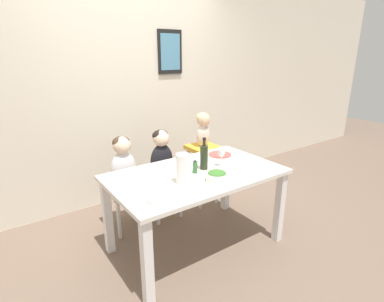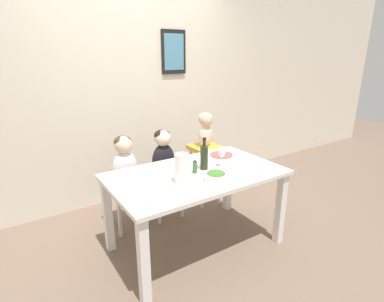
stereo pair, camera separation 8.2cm
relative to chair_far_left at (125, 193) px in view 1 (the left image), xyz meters
name	(u,v)px [view 1 (the left image)]	position (x,y,z in m)	size (l,w,h in m)	color
ground_plane	(196,245)	(0.40, -0.66, -0.39)	(14.00, 14.00, 0.00)	#705B4C
wall_back	(128,88)	(0.41, 0.69, 0.96)	(10.00, 0.09, 2.70)	beige
dining_table	(196,183)	(0.40, -0.66, 0.25)	(1.51, 0.88, 0.74)	silver
chair_far_left	(125,193)	(0.00, 0.00, 0.00)	(0.38, 0.39, 0.47)	silver
chair_far_center	(162,183)	(0.43, 0.00, 0.00)	(0.38, 0.39, 0.47)	silver
chair_right_highchair	(203,159)	(0.98, 0.00, 0.16)	(0.32, 0.34, 0.72)	silver
person_child_left	(123,160)	(0.00, 0.00, 0.35)	(0.25, 0.18, 0.51)	silver
person_child_center	(161,152)	(0.43, 0.00, 0.35)	(0.25, 0.18, 0.51)	black
person_baby_right	(203,126)	(0.98, 0.00, 0.56)	(0.18, 0.16, 0.39)	beige
wine_bottle	(204,157)	(0.51, -0.63, 0.47)	(0.07, 0.07, 0.29)	#232D19
paper_towel_roll	(183,169)	(0.18, -0.78, 0.47)	(0.11, 0.11, 0.25)	white
wine_glass_near	(221,152)	(0.68, -0.67, 0.48)	(0.07, 0.07, 0.19)	white
salad_bowl_large	(217,176)	(0.44, -0.90, 0.39)	(0.18, 0.18, 0.09)	white
dinner_plate_front_left	(161,197)	(-0.09, -0.91, 0.35)	(0.23, 0.23, 0.01)	silver
dinner_plate_back_left	(140,173)	(-0.02, -0.41, 0.35)	(0.23, 0.23, 0.01)	silver
dinner_plate_back_right	(220,154)	(0.88, -0.42, 0.35)	(0.23, 0.23, 0.01)	#D14C47
dinner_plate_front_right	(246,168)	(0.82, -0.85, 0.35)	(0.23, 0.23, 0.01)	silver
condiment_bottle_hot_sauce	(195,167)	(0.39, -0.67, 0.41)	(0.04, 0.04, 0.12)	#336633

